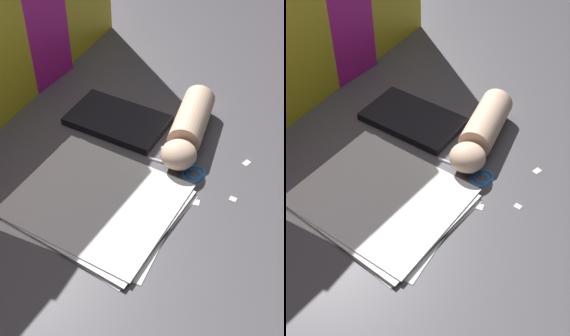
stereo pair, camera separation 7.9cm
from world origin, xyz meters
TOP-DOWN VIEW (x-y plane):
  - ground_plane at (0.00, 0.00)m, footprint 6.00×6.00m
  - paper_stack at (-0.08, 0.06)m, footprint 0.34×0.38m
  - book_closed at (0.19, 0.17)m, footprint 0.16×0.26m
  - scissors at (0.12, -0.07)m, footprint 0.09×0.15m
  - hand_forearm at (0.22, -0.03)m, footprint 0.29×0.14m
  - paper_scrap_near at (0.04, -0.13)m, footprint 0.02×0.03m
  - paper_scrap_mid at (0.22, -0.19)m, footprint 0.02×0.02m
  - paper_scrap_far at (0.09, -0.21)m, footprint 0.01×0.02m

SIDE VIEW (x-z plane):
  - ground_plane at x=0.00m, z-range 0.00..0.00m
  - paper_scrap_near at x=0.04m, z-range 0.00..0.00m
  - paper_scrap_mid at x=0.22m, z-range 0.00..0.00m
  - paper_scrap_far at x=0.09m, z-range 0.00..0.00m
  - scissors at x=0.12m, z-range 0.00..0.01m
  - paper_stack at x=-0.08m, z-range 0.00..0.01m
  - book_closed at x=0.19m, z-range 0.00..0.02m
  - hand_forearm at x=0.22m, z-range 0.00..0.08m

